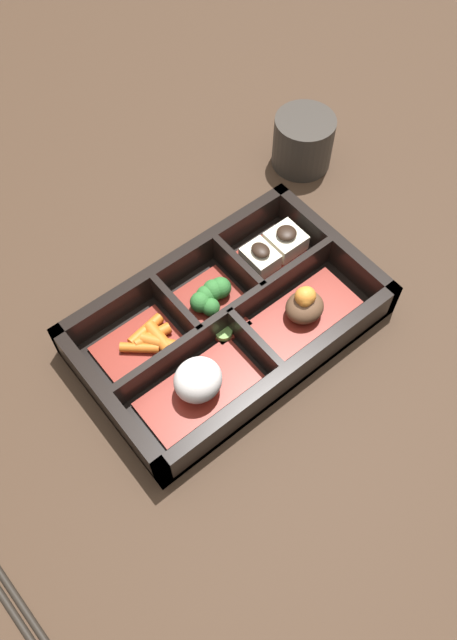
# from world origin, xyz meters

# --- Properties ---
(ground_plane) EXTENTS (3.00, 3.00, 0.00)m
(ground_plane) POSITION_xyz_m (0.00, 0.00, 0.00)
(ground_plane) COLOR #382619
(bento_base) EXTENTS (0.33, 0.20, 0.01)m
(bento_base) POSITION_xyz_m (0.00, 0.00, 0.01)
(bento_base) COLOR black
(bento_base) RESTS_ON ground_plane
(bento_rim) EXTENTS (0.33, 0.20, 0.05)m
(bento_rim) POSITION_xyz_m (-0.00, -0.00, 0.02)
(bento_rim) COLOR black
(bento_rim) RESTS_ON ground_plane
(bowl_stew) EXTENTS (0.13, 0.06, 0.05)m
(bowl_stew) POSITION_xyz_m (-0.08, 0.04, 0.03)
(bowl_stew) COLOR maroon
(bowl_stew) RESTS_ON bento_base
(bowl_rice) EXTENTS (0.13, 0.06, 0.05)m
(bowl_rice) POSITION_xyz_m (0.07, 0.04, 0.03)
(bowl_rice) COLOR maroon
(bowl_rice) RESTS_ON bento_base
(bowl_tofu) EXTENTS (0.08, 0.07, 0.04)m
(bowl_tofu) POSITION_xyz_m (-0.10, -0.04, 0.02)
(bowl_tofu) COLOR maroon
(bowl_tofu) RESTS_ON bento_base
(bowl_greens) EXTENTS (0.07, 0.07, 0.03)m
(bowl_greens) POSITION_xyz_m (-0.00, -0.04, 0.02)
(bowl_greens) COLOR maroon
(bowl_greens) RESTS_ON bento_base
(bowl_carrots) EXTENTS (0.09, 0.07, 0.02)m
(bowl_carrots) POSITION_xyz_m (0.09, -0.04, 0.02)
(bowl_carrots) COLOR maroon
(bowl_carrots) RESTS_ON bento_base
(bowl_pickles) EXTENTS (0.04, 0.03, 0.01)m
(bowl_pickles) POSITION_xyz_m (0.00, 0.00, 0.02)
(bowl_pickles) COLOR maroon
(bowl_pickles) RESTS_ON bento_base
(tea_cup) EXTENTS (0.08, 0.08, 0.07)m
(tea_cup) POSITION_xyz_m (-0.25, -0.15, 0.04)
(tea_cup) COLOR #2D2823
(tea_cup) RESTS_ON ground_plane
(chopsticks) EXTENTS (0.03, 0.22, 0.01)m
(chopsticks) POSITION_xyz_m (0.33, 0.12, 0.00)
(chopsticks) COLOR black
(chopsticks) RESTS_ON ground_plane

